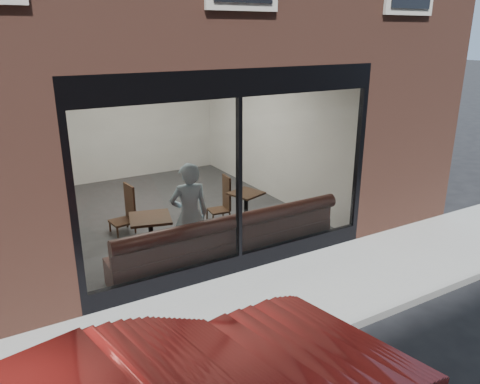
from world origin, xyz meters
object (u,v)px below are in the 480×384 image
cafe_table_right (246,193)px  cafe_chair_left (122,222)px  person (189,215)px  cafe_table_left (150,218)px  banquette (227,249)px  cafe_chair_right (218,210)px

cafe_table_right → cafe_chair_left: 2.44m
person → cafe_table_left: (-0.49, 0.52, -0.14)m
person → banquette: bearing=166.7°
cafe_table_left → cafe_chair_left: bearing=95.5°
cafe_table_right → cafe_chair_left: bearing=154.9°
banquette → cafe_table_right: (0.99, 1.03, 0.52)m
cafe_chair_right → person: bearing=54.4°
cafe_table_right → person: bearing=-152.5°
cafe_table_left → cafe_chair_right: bearing=27.3°
person → cafe_chair_right: (1.26, 1.42, -0.64)m
cafe_chair_left → cafe_chair_right: 1.92m
cafe_chair_right → cafe_table_right: bearing=121.4°
cafe_chair_left → cafe_table_right: bearing=147.9°
cafe_table_right → banquette: bearing=-133.7°
banquette → cafe_table_right: cafe_table_right is taller
cafe_table_left → banquette: bearing=-35.2°
person → cafe_chair_left: size_ratio=4.26×
cafe_table_right → cafe_chair_right: cafe_table_right is taller
banquette → cafe_chair_left: size_ratio=9.72×
banquette → cafe_table_left: (-1.06, 0.74, 0.52)m
cafe_table_left → cafe_chair_right: (1.75, 0.90, -0.50)m
cafe_chair_right → banquette: bearing=73.1°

